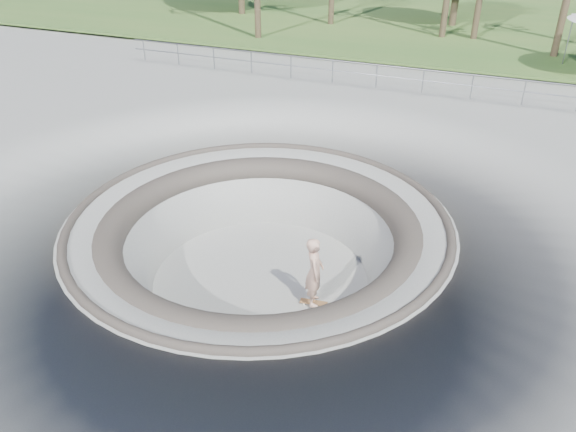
{
  "coord_description": "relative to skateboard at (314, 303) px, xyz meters",
  "views": [
    {
      "loc": [
        5.66,
        -11.65,
        7.56
      ],
      "look_at": [
        0.58,
        0.6,
        -0.1
      ],
      "focal_mm": 35.0,
      "sensor_mm": 36.0,
      "label": 1
    }
  ],
  "objects": [
    {
      "name": "ground",
      "position": [
        -1.81,
        0.58,
        1.84
      ],
      "size": [
        180.0,
        180.0,
        0.0
      ],
      "primitive_type": "plane",
      "color": "#9FA09B",
      "rests_on": "ground"
    },
    {
      "name": "skateboard",
      "position": [
        0.0,
        0.0,
        0.0
      ],
      "size": [
        0.75,
        0.31,
        0.08
      ],
      "color": "brown",
      "rests_on": "ground"
    },
    {
      "name": "safety_railing",
      "position": [
        -1.81,
        12.58,
        2.53
      ],
      "size": [
        25.0,
        0.06,
        1.03
      ],
      "color": "gray",
      "rests_on": "ground"
    },
    {
      "name": "skater",
      "position": [
        -0.0,
        0.0,
        0.99
      ],
      "size": [
        0.69,
        0.83,
        1.96
      ],
      "primitive_type": "imported",
      "rotation": [
        0.0,
        0.0,
        1.93
      ],
      "color": "#E1AC91",
      "rests_on": "skateboard"
    },
    {
      "name": "skate_bowl",
      "position": [
        -1.81,
        0.58,
        0.01
      ],
      "size": [
        14.0,
        14.0,
        4.1
      ],
      "color": "#9FA09B",
      "rests_on": "ground"
    },
    {
      "name": "grass_strip",
      "position": [
        -1.81,
        34.58,
        2.06
      ],
      "size": [
        180.0,
        36.0,
        0.12
      ],
      "color": "#345F26",
      "rests_on": "ground"
    },
    {
      "name": "distant_hills",
      "position": [
        1.97,
        57.76,
        -5.18
      ],
      "size": [
        103.2,
        45.0,
        28.6
      ],
      "color": "olive",
      "rests_on": "ground"
    }
  ]
}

